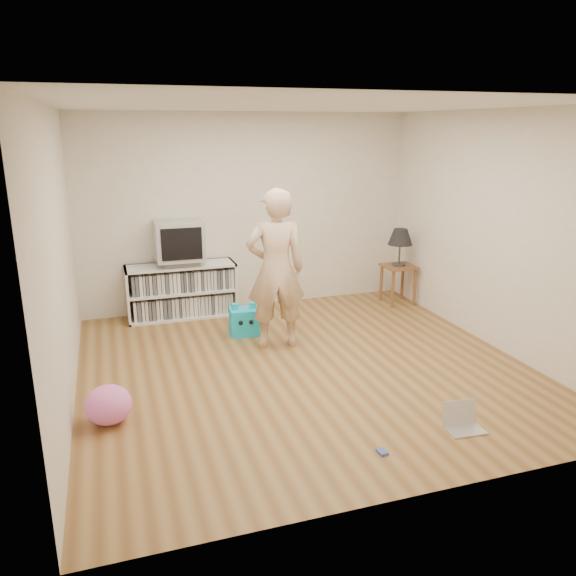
{
  "coord_description": "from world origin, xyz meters",
  "views": [
    {
      "loc": [
        -1.83,
        -5.08,
        2.42
      ],
      "look_at": [
        -0.04,
        0.4,
        0.75
      ],
      "focal_mm": 35.0,
      "sensor_mm": 36.0,
      "label": 1
    }
  ],
  "objects_px": {
    "plush_blue": "(244,321)",
    "plush_pink": "(108,405)",
    "dvd_deck": "(180,262)",
    "laptop": "(462,421)",
    "side_table": "(398,275)",
    "crt_tv": "(179,240)",
    "person": "(276,270)",
    "media_unit": "(182,290)",
    "table_lamp": "(400,238)"
  },
  "relations": [
    {
      "from": "table_lamp",
      "to": "plush_blue",
      "type": "distance_m",
      "value": 2.53
    },
    {
      "from": "laptop",
      "to": "plush_pink",
      "type": "bearing_deg",
      "value": 164.26
    },
    {
      "from": "person",
      "to": "side_table",
      "type": "bearing_deg",
      "value": -146.99
    },
    {
      "from": "crt_tv",
      "to": "laptop",
      "type": "bearing_deg",
      "value": -63.25
    },
    {
      "from": "side_table",
      "to": "person",
      "type": "bearing_deg",
      "value": -154.36
    },
    {
      "from": "media_unit",
      "to": "crt_tv",
      "type": "relative_size",
      "value": 2.33
    },
    {
      "from": "person",
      "to": "plush_blue",
      "type": "bearing_deg",
      "value": -54.04
    },
    {
      "from": "media_unit",
      "to": "laptop",
      "type": "distance_m",
      "value": 4.05
    },
    {
      "from": "table_lamp",
      "to": "plush_blue",
      "type": "xyz_separation_m",
      "value": [
        -2.35,
        -0.54,
        -0.77
      ]
    },
    {
      "from": "crt_tv",
      "to": "side_table",
      "type": "distance_m",
      "value": 3.05
    },
    {
      "from": "crt_tv",
      "to": "person",
      "type": "xyz_separation_m",
      "value": [
        0.87,
        -1.37,
        -0.12
      ]
    },
    {
      "from": "laptop",
      "to": "plush_pink",
      "type": "distance_m",
      "value": 2.96
    },
    {
      "from": "side_table",
      "to": "laptop",
      "type": "distance_m",
      "value": 3.44
    },
    {
      "from": "person",
      "to": "laptop",
      "type": "height_order",
      "value": "person"
    },
    {
      "from": "plush_pink",
      "to": "media_unit",
      "type": "bearing_deg",
      "value": 69.53
    },
    {
      "from": "side_table",
      "to": "plush_blue",
      "type": "height_order",
      "value": "side_table"
    },
    {
      "from": "laptop",
      "to": "plush_pink",
      "type": "relative_size",
      "value": 0.83
    },
    {
      "from": "dvd_deck",
      "to": "plush_blue",
      "type": "bearing_deg",
      "value": -55.97
    },
    {
      "from": "table_lamp",
      "to": "plush_pink",
      "type": "height_order",
      "value": "table_lamp"
    },
    {
      "from": "table_lamp",
      "to": "plush_blue",
      "type": "bearing_deg",
      "value": -167.14
    },
    {
      "from": "dvd_deck",
      "to": "laptop",
      "type": "distance_m",
      "value": 4.08
    },
    {
      "from": "dvd_deck",
      "to": "side_table",
      "type": "height_order",
      "value": "dvd_deck"
    },
    {
      "from": "crt_tv",
      "to": "media_unit",
      "type": "bearing_deg",
      "value": 90.0
    },
    {
      "from": "dvd_deck",
      "to": "table_lamp",
      "type": "xyz_separation_m",
      "value": [
        2.96,
        -0.37,
        0.21
      ]
    },
    {
      "from": "laptop",
      "to": "dvd_deck",
      "type": "bearing_deg",
      "value": 120.64
    },
    {
      "from": "crt_tv",
      "to": "person",
      "type": "relative_size",
      "value": 0.33
    },
    {
      "from": "plush_pink",
      "to": "crt_tv",
      "type": "bearing_deg",
      "value": 69.4
    },
    {
      "from": "media_unit",
      "to": "plush_blue",
      "type": "height_order",
      "value": "media_unit"
    },
    {
      "from": "crt_tv",
      "to": "laptop",
      "type": "relative_size",
      "value": 1.86
    },
    {
      "from": "crt_tv",
      "to": "side_table",
      "type": "xyz_separation_m",
      "value": [
        2.96,
        -0.37,
        -0.6
      ]
    },
    {
      "from": "laptop",
      "to": "plush_blue",
      "type": "bearing_deg",
      "value": 117.93
    },
    {
      "from": "crt_tv",
      "to": "laptop",
      "type": "xyz_separation_m",
      "value": [
        1.81,
        -3.59,
        -0.96
      ]
    },
    {
      "from": "dvd_deck",
      "to": "laptop",
      "type": "height_order",
      "value": "dvd_deck"
    },
    {
      "from": "media_unit",
      "to": "plush_pink",
      "type": "relative_size",
      "value": 3.59
    },
    {
      "from": "laptop",
      "to": "side_table",
      "type": "bearing_deg",
      "value": 74.19
    },
    {
      "from": "laptop",
      "to": "plush_pink",
      "type": "height_order",
      "value": "plush_pink"
    },
    {
      "from": "person",
      "to": "laptop",
      "type": "bearing_deg",
      "value": 120.37
    },
    {
      "from": "laptop",
      "to": "plush_blue",
      "type": "relative_size",
      "value": 0.82
    },
    {
      "from": "table_lamp",
      "to": "plush_blue",
      "type": "height_order",
      "value": "table_lamp"
    },
    {
      "from": "side_table",
      "to": "table_lamp",
      "type": "bearing_deg",
      "value": 0.0
    },
    {
      "from": "media_unit",
      "to": "plush_blue",
      "type": "relative_size",
      "value": 3.56
    },
    {
      "from": "person",
      "to": "dvd_deck",
      "type": "bearing_deg",
      "value": -50.38
    },
    {
      "from": "person",
      "to": "laptop",
      "type": "relative_size",
      "value": 5.56
    },
    {
      "from": "dvd_deck",
      "to": "person",
      "type": "distance_m",
      "value": 1.63
    },
    {
      "from": "media_unit",
      "to": "side_table",
      "type": "xyz_separation_m",
      "value": [
        2.96,
        -0.39,
        0.07
      ]
    },
    {
      "from": "crt_tv",
      "to": "dvd_deck",
      "type": "bearing_deg",
      "value": 90.0
    },
    {
      "from": "plush_blue",
      "to": "plush_pink",
      "type": "bearing_deg",
      "value": -128.03
    },
    {
      "from": "table_lamp",
      "to": "laptop",
      "type": "height_order",
      "value": "table_lamp"
    },
    {
      "from": "table_lamp",
      "to": "plush_pink",
      "type": "relative_size",
      "value": 1.32
    },
    {
      "from": "laptop",
      "to": "plush_pink",
      "type": "xyz_separation_m",
      "value": [
        -2.78,
        0.99,
        0.11
      ]
    }
  ]
}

